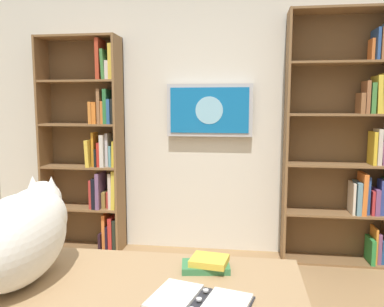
% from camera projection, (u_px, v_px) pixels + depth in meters
% --- Properties ---
extents(wall_back, '(4.52, 0.06, 2.70)m').
position_uv_depth(wall_back, '(206.00, 113.00, 3.73)').
color(wall_back, silver).
rests_on(wall_back, ground).
extents(bookshelf_left, '(0.93, 0.28, 2.25)m').
position_uv_depth(bookshelf_left, '(352.00, 140.00, 3.41)').
color(bookshelf_left, brown).
rests_on(bookshelf_left, ground).
extents(bookshelf_right, '(0.78, 0.28, 2.07)m').
position_uv_depth(bookshelf_right, '(93.00, 149.00, 3.75)').
color(bookshelf_right, brown).
rests_on(bookshelf_right, ground).
extents(wall_mounted_tv, '(0.81, 0.07, 0.50)m').
position_uv_depth(wall_mounted_tv, '(210.00, 110.00, 3.64)').
color(wall_mounted_tv, '#B7B7BC').
extents(cat, '(0.27, 0.66, 0.37)m').
position_uv_depth(cat, '(24.00, 232.00, 1.44)').
color(cat, white).
rests_on(cat, desk).
extents(open_binder, '(0.37, 0.29, 0.02)m').
position_uv_depth(open_binder, '(199.00, 302.00, 1.27)').
color(open_binder, '#26262B').
rests_on(open_binder, desk).
extents(desk_book_stack, '(0.20, 0.14, 0.05)m').
position_uv_depth(desk_book_stack, '(207.00, 264.00, 1.54)').
color(desk_book_stack, '#387A47').
rests_on(desk_book_stack, desk).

